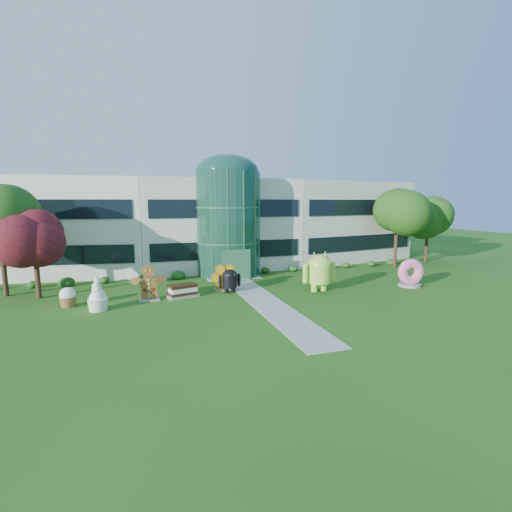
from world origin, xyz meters
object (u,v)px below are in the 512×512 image
object	(u,v)px
android_black	(230,279)
android_green	(319,270)
donut	(410,272)
gingerbread	(149,282)

from	to	relation	value
android_black	android_green	bearing A→B (deg)	-20.43
android_green	donut	bearing A→B (deg)	-10.60
android_black	gingerbread	distance (m)	6.12
android_green	gingerbread	size ratio (longest dim) A/B	1.22
android_black	gingerbread	size ratio (longest dim) A/B	0.76
android_black	donut	distance (m)	15.15
android_green	android_black	bearing A→B (deg)	161.02
android_green	donut	world-z (taller)	android_green
android_green	android_black	distance (m)	7.13
android_green	gingerbread	xyz separation A→B (m)	(-12.96, 1.37, -0.42)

